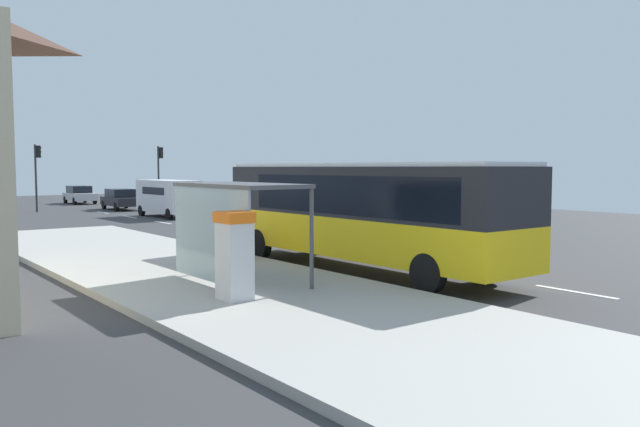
{
  "coord_description": "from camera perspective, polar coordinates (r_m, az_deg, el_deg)",
  "views": [
    {
      "loc": [
        -14.18,
        -14.52,
        3.07
      ],
      "look_at": [
        -1.0,
        2.79,
        1.5
      ],
      "focal_mm": 35.66,
      "sensor_mm": 36.0,
      "label": 1
    }
  ],
  "objects": [
    {
      "name": "bus_shelter",
      "position": [
        16.0,
        -8.18,
        0.6
      ],
      "size": [
        1.8,
        4.0,
        2.5
      ],
      "color": "#4C4C51",
      "rests_on": "sidewalk_platform"
    },
    {
      "name": "lane_stripe_seg_7",
      "position": [
        45.95,
        -18.9,
        0.09
      ],
      "size": [
        0.16,
        2.2,
        0.01
      ],
      "primitive_type": "cube",
      "color": "silver",
      "rests_on": "ground"
    },
    {
      "name": "lane_stripe_seg_6",
      "position": [
        41.24,
        -16.7,
        -0.3
      ],
      "size": [
        0.16,
        2.2,
        0.01
      ],
      "primitive_type": "cube",
      "color": "silver",
      "rests_on": "ground"
    },
    {
      "name": "recycling_bin_yellow",
      "position": [
        21.46,
        -9.33,
        -2.39
      ],
      "size": [
        0.52,
        0.52,
        0.95
      ],
      "primitive_type": "cylinder",
      "color": "yellow",
      "rests_on": "sidewalk_platform"
    },
    {
      "name": "lane_stripe_seg_4",
      "position": [
        32.1,
        -10.4,
        -1.41
      ],
      "size": [
        0.16,
        2.2,
        0.01
      ],
      "primitive_type": "cube",
      "color": "silver",
      "rests_on": "ground"
    },
    {
      "name": "white_van",
      "position": [
        40.6,
        -13.46,
        1.58
      ],
      "size": [
        2.15,
        5.25,
        2.3
      ],
      "color": "white",
      "rests_on": "ground"
    },
    {
      "name": "traffic_light_far_side",
      "position": [
        48.17,
        -24.04,
        3.84
      ],
      "size": [
        0.49,
        0.28,
        4.68
      ],
      "color": "#2D2D2D",
      "rests_on": "ground"
    },
    {
      "name": "recycling_bin_red",
      "position": [
        20.24,
        -7.47,
        -2.76
      ],
      "size": [
        0.52,
        0.52,
        0.95
      ],
      "primitive_type": "cylinder",
      "color": "red",
      "rests_on": "sidewalk_platform"
    },
    {
      "name": "sedan_near",
      "position": [
        48.62,
        -17.43,
        1.26
      ],
      "size": [
        2.0,
        4.48,
        1.52
      ],
      "color": "black",
      "rests_on": "ground"
    },
    {
      "name": "ticket_machine",
      "position": [
        14.03,
        -7.67,
        -3.7
      ],
      "size": [
        0.66,
        0.76,
        1.94
      ],
      "color": "silver",
      "rests_on": "sidewalk_platform"
    },
    {
      "name": "lane_stripe_seg_3",
      "position": [
        27.76,
        -5.72,
        -2.23
      ],
      "size": [
        0.16,
        2.2,
        0.01
      ],
      "primitive_type": "cube",
      "color": "silver",
      "rests_on": "ground"
    },
    {
      "name": "lane_stripe_seg_5",
      "position": [
        36.62,
        -13.94,
        -0.79
      ],
      "size": [
        0.16,
        2.2,
        0.01
      ],
      "primitive_type": "cube",
      "color": "silver",
      "rests_on": "ground"
    },
    {
      "name": "ground_plane",
      "position": [
        32.0,
        -10.8,
        -1.48
      ],
      "size": [
        56.0,
        92.0,
        0.04
      ],
      "primitive_type": "cube",
      "color": "#38383A"
    },
    {
      "name": "lane_stripe_seg_0",
      "position": [
        17.03,
        21.93,
        -6.54
      ],
      "size": [
        0.16,
        2.2,
        0.01
      ],
      "primitive_type": "cube",
      "color": "silver",
      "rests_on": "ground"
    },
    {
      "name": "sidewalk_platform",
      "position": [
        18.5,
        -11.96,
        -5.24
      ],
      "size": [
        6.2,
        30.0,
        0.18
      ],
      "primitive_type": "cube",
      "color": "#ADAAA3",
      "rests_on": "ground"
    },
    {
      "name": "bus",
      "position": [
        19.03,
        3.73,
        0.42
      ],
      "size": [
        2.61,
        11.03,
        3.21
      ],
      "color": "yellow",
      "rests_on": "ground"
    },
    {
      "name": "lane_stripe_seg_1",
      "position": [
        20.01,
        9.5,
        -4.74
      ],
      "size": [
        0.16,
        2.2,
        0.01
      ],
      "primitive_type": "cube",
      "color": "silver",
      "rests_on": "ground"
    },
    {
      "name": "sedan_far",
      "position": [
        58.04,
        -20.77,
        1.61
      ],
      "size": [
        1.96,
        4.46,
        1.52
      ],
      "color": "#B7B7BC",
      "rests_on": "ground"
    },
    {
      "name": "traffic_light_near_side",
      "position": [
        50.1,
        -14.19,
        4.09
      ],
      "size": [
        0.49,
        0.28,
        4.71
      ],
      "color": "#2D2D2D",
      "rests_on": "ground"
    },
    {
      "name": "recycling_bin_blue",
      "position": [
        20.85,
        -8.43,
        -2.57
      ],
      "size": [
        0.52,
        0.52,
        0.95
      ],
      "primitive_type": "cylinder",
      "color": "blue",
      "rests_on": "sidewalk_platform"
    },
    {
      "name": "lane_stripe_seg_2",
      "position": [
        23.67,
        0.64,
        -3.31
      ],
      "size": [
        0.16,
        2.2,
        0.01
      ],
      "primitive_type": "cube",
      "color": "silver",
      "rests_on": "ground"
    }
  ]
}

